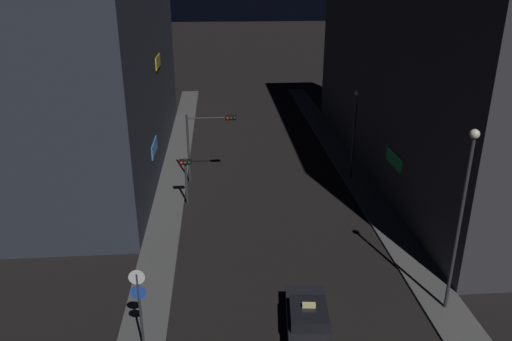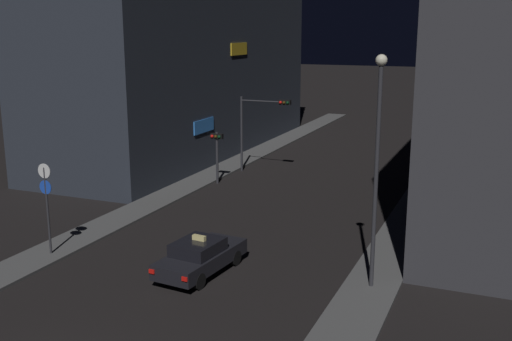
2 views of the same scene
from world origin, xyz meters
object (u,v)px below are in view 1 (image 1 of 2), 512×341
Objects in this scene: street_lamp_near_block at (462,206)px; street_lamp_far_block at (354,127)px; traffic_light_overhead at (206,134)px; traffic_light_left_kerb at (186,171)px; sign_pole_left at (140,304)px; taxi at (308,320)px.

street_lamp_near_block is 1.29× the size of street_lamp_far_block.
traffic_light_overhead is at bearing 124.90° from street_lamp_near_block.
traffic_light_left_kerb is 0.83× the size of sign_pole_left.
traffic_light_left_kerb is at bearing -164.16° from street_lamp_far_block.
sign_pole_left is 0.46× the size of street_lamp_near_block.
traffic_light_overhead is at bearing 70.56° from traffic_light_left_kerb.
street_lamp_far_block is (12.04, 3.42, 1.69)m from traffic_light_left_kerb.
street_lamp_near_block is at bearing 9.85° from taxi.
traffic_light_left_kerb is 0.38× the size of street_lamp_near_block.
traffic_light_overhead is (-4.50, 17.17, 2.98)m from taxi.
street_lamp_near_block is (13.55, 1.97, 2.76)m from sign_pole_left.
street_lamp_near_block is (12.51, -12.20, 2.93)m from traffic_light_left_kerb.
street_lamp_near_block reaches higher than traffic_light_left_kerb.
traffic_light_overhead is 1.29× the size of sign_pole_left.
taxi is 17.99m from traffic_light_overhead.
taxi is 7.17m from sign_pole_left.
sign_pole_left is 21.97m from street_lamp_far_block.
street_lamp_far_block is at bearing 69.70° from taxi.
traffic_light_overhead reaches higher than sign_pole_left.
street_lamp_far_block is (13.09, 17.59, 1.51)m from sign_pole_left.
traffic_light_left_kerb is (-5.84, 13.36, 1.66)m from taxi.
traffic_light_left_kerb is at bearing 135.72° from street_lamp_near_block.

